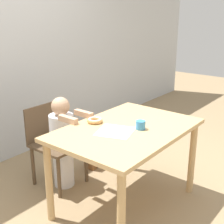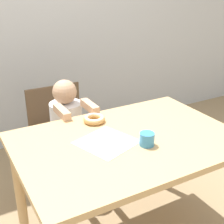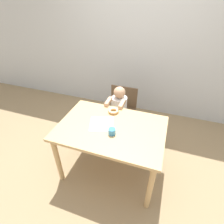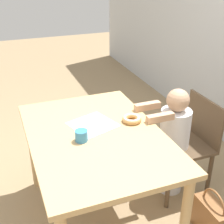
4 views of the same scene
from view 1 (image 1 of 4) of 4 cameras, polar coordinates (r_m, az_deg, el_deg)
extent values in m
plane|color=#997F5B|center=(2.93, 2.43, -16.45)|extent=(12.00, 12.00, 0.00)
cube|color=silver|center=(3.63, -18.89, 10.66)|extent=(8.00, 0.05, 2.50)
cube|color=tan|center=(2.59, 2.64, -3.26)|extent=(1.22, 0.84, 0.03)
cylinder|color=tan|center=(2.19, 1.69, -18.72)|extent=(0.06, 0.06, 0.70)
cylinder|color=tan|center=(3.02, 14.43, -8.21)|extent=(0.06, 0.06, 0.70)
cylinder|color=tan|center=(2.62, -11.45, -12.43)|extent=(0.06, 0.06, 0.70)
cylinder|color=tan|center=(3.34, 3.05, -4.99)|extent=(0.06, 0.06, 0.70)
cube|color=brown|center=(3.09, -9.72, -5.86)|extent=(0.43, 0.44, 0.03)
cube|color=brown|center=(3.17, -12.48, -1.72)|extent=(0.43, 0.02, 0.35)
cylinder|color=brown|center=(2.95, -9.67, -11.78)|extent=(0.04, 0.04, 0.41)
cylinder|color=brown|center=(3.18, -4.74, -9.29)|extent=(0.04, 0.04, 0.41)
cylinder|color=brown|center=(3.21, -14.24, -9.50)|extent=(0.04, 0.04, 0.41)
cylinder|color=brown|center=(3.42, -9.38, -7.40)|extent=(0.04, 0.04, 0.41)
cylinder|color=white|center=(3.14, -8.84, -9.54)|extent=(0.20, 0.20, 0.43)
cylinder|color=white|center=(2.99, -9.18, -3.28)|extent=(0.23, 0.23, 0.30)
sphere|color=tan|center=(2.91, -9.41, 1.06)|extent=(0.17, 0.17, 0.17)
cube|color=tan|center=(2.73, -8.06, -1.36)|extent=(0.05, 0.20, 0.05)
cube|color=tan|center=(2.86, -5.21, -0.32)|extent=(0.05, 0.20, 0.05)
torus|color=tan|center=(2.70, -3.15, -1.60)|extent=(0.13, 0.13, 0.03)
torus|color=white|center=(2.69, -3.15, -1.34)|extent=(0.12, 0.12, 0.02)
cube|color=white|center=(2.51, 0.60, -3.56)|extent=(0.35, 0.35, 0.00)
cube|color=brown|center=(3.52, -2.82, -7.69)|extent=(0.28, 0.13, 0.26)
torus|color=brown|center=(3.47, -2.86, -5.76)|extent=(0.23, 0.02, 0.23)
cylinder|color=teal|center=(2.55, 5.25, -2.38)|extent=(0.08, 0.08, 0.07)
cylinder|color=silver|center=(2.50, 0.86, -3.58)|extent=(0.15, 0.15, 0.01)
camera|label=2|loc=(1.16, 32.82, 9.57)|focal=50.00mm
camera|label=3|loc=(2.50, 42.90, 22.03)|focal=28.00mm
camera|label=4|loc=(3.73, 26.11, 18.01)|focal=50.00mm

